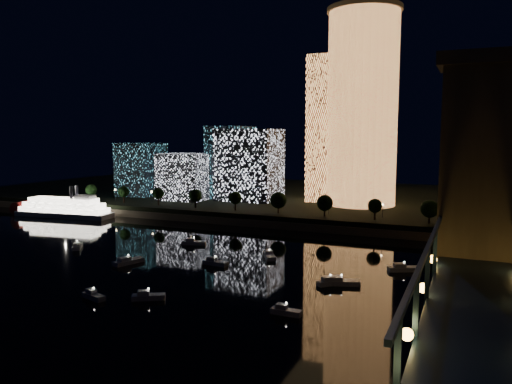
% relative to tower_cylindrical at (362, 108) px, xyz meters
% --- Properties ---
extents(ground, '(520.00, 520.00, 0.00)m').
position_rel_tower_cylindrical_xyz_m(ground, '(-15.80, -128.43, -50.11)').
color(ground, black).
rests_on(ground, ground).
extents(far_bank, '(420.00, 160.00, 5.00)m').
position_rel_tower_cylindrical_xyz_m(far_bank, '(-15.80, 31.57, -47.61)').
color(far_bank, black).
rests_on(far_bank, ground).
extents(seawall, '(420.00, 6.00, 3.00)m').
position_rel_tower_cylindrical_xyz_m(seawall, '(-15.80, -46.43, -48.61)').
color(seawall, '#6B5E4C').
rests_on(seawall, ground).
extents(tower_cylindrical, '(34.00, 34.00, 89.97)m').
position_rel_tower_cylindrical_xyz_m(tower_cylindrical, '(0.00, 0.00, 0.00)').
color(tower_cylindrical, '#FE9F51').
rests_on(tower_cylindrical, far_bank).
extents(tower_rectangular, '(22.23, 22.23, 70.73)m').
position_rel_tower_cylindrical_xyz_m(tower_rectangular, '(-15.68, 8.72, -9.75)').
color(tower_rectangular, '#FE9F51').
rests_on(tower_rectangular, far_bank).
extents(midrise_blocks, '(87.04, 38.62, 37.20)m').
position_rel_tower_cylindrical_xyz_m(midrise_blocks, '(-75.92, -6.27, -28.87)').
color(midrise_blocks, white).
rests_on(midrise_blocks, far_bank).
extents(truss_bridge, '(13.00, 266.00, 50.00)m').
position_rel_tower_cylindrical_xyz_m(truss_bridge, '(49.19, -124.70, -33.87)').
color(truss_bridge, navy).
rests_on(truss_bridge, ground).
extents(riverboat, '(51.19, 16.01, 15.17)m').
position_rel_tower_cylindrical_xyz_m(riverboat, '(-126.40, -60.71, -46.22)').
color(riverboat, silver).
rests_on(riverboat, ground).
extents(motorboats, '(115.26, 63.64, 2.78)m').
position_rel_tower_cylindrical_xyz_m(motorboats, '(-17.44, -114.13, -49.30)').
color(motorboats, silver).
rests_on(motorboats, ground).
extents(esplanade_trees, '(166.19, 6.91, 8.96)m').
position_rel_tower_cylindrical_xyz_m(esplanade_trees, '(-36.94, -40.43, -39.64)').
color(esplanade_trees, black).
rests_on(esplanade_trees, far_bank).
extents(street_lamps, '(132.70, 0.70, 5.65)m').
position_rel_tower_cylindrical_xyz_m(street_lamps, '(-49.80, -34.43, -41.09)').
color(street_lamps, black).
rests_on(street_lamps, far_bank).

